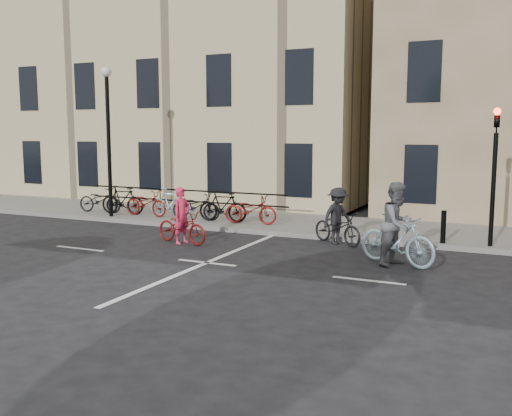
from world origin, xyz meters
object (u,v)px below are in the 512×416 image
at_px(cyclist_pink, 182,224).
at_px(traffic_light, 495,160).
at_px(cyclist_dark, 338,222).
at_px(cyclist_grey, 397,232).
at_px(lamp_post, 108,123).

bearing_deg(cyclist_pink, traffic_light, -60.82).
bearing_deg(cyclist_dark, cyclist_grey, -103.46).
distance_m(traffic_light, lamp_post, 12.74).
xyz_separation_m(traffic_light, cyclist_grey, (-1.96, -2.61, -1.64)).
bearing_deg(cyclist_dark, cyclist_pink, 142.81).
xyz_separation_m(traffic_light, cyclist_pink, (-8.09, -2.48, -1.89)).
xyz_separation_m(cyclist_pink, cyclist_dark, (4.08, 1.77, 0.08)).
bearing_deg(traffic_light, cyclist_pink, -162.95).
bearing_deg(traffic_light, cyclist_dark, -169.93).
height_order(lamp_post, cyclist_grey, lamp_post).
relative_size(traffic_light, cyclist_dark, 2.06).
bearing_deg(cyclist_grey, cyclist_dark, 70.21).
distance_m(lamp_post, cyclist_dark, 9.18).
xyz_separation_m(lamp_post, cyclist_pink, (4.61, -2.54, -2.93)).
xyz_separation_m(cyclist_pink, cyclist_grey, (6.13, -0.13, 0.25)).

